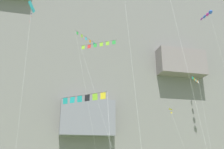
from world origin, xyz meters
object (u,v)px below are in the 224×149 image
object	(u,v)px
kite_windsock_high_right	(208,15)
kite_banner_near_cliff	(84,100)
kite_banner_mid_right	(86,47)
kite_diamond_upper_left	(31,11)
kite_delta_high_center	(174,115)
kite_banner_mid_center	(98,47)
kite_banner_mid_left	(196,84)

from	to	relation	value
kite_windsock_high_right	kite_banner_near_cliff	size ratio (longest dim) A/B	3.92
kite_windsock_high_right	kite_banner_mid_right	bearing A→B (deg)	-168.80
kite_banner_mid_right	kite_diamond_upper_left	world-z (taller)	kite_diamond_upper_left
kite_banner_mid_right	kite_delta_high_center	size ratio (longest dim) A/B	1.94
kite_banner_mid_right	kite_banner_mid_center	bearing A→B (deg)	25.70
kite_banner_mid_left	kite_banner_mid_right	distance (m)	21.11
kite_delta_high_center	kite_banner_mid_center	distance (m)	18.10
kite_banner_near_cliff	kite_diamond_upper_left	xyz separation A→B (m)	(-6.76, 12.13, 15.70)
kite_banner_mid_right	kite_delta_high_center	xyz separation A→B (m)	(16.73, 5.27, -9.14)
kite_windsock_high_right	kite_banner_mid_left	bearing A→B (deg)	-160.50
kite_banner_near_cliff	kite_diamond_upper_left	size ratio (longest dim) A/B	0.33
kite_banner_near_cliff	kite_banner_mid_left	bearing A→B (deg)	37.23
kite_banner_near_cliff	kite_delta_high_center	world-z (taller)	kite_delta_high_center
kite_windsock_high_right	kite_delta_high_center	size ratio (longest dim) A/B	3.01
kite_windsock_high_right	kite_banner_mid_right	size ratio (longest dim) A/B	1.55
kite_banner_mid_center	kite_delta_high_center	bearing A→B (deg)	16.27
kite_banner_mid_right	kite_delta_high_center	distance (m)	19.78
kite_windsock_high_right	kite_diamond_upper_left	bearing A→B (deg)	-168.80
kite_delta_high_center	kite_diamond_upper_left	bearing A→B (deg)	-164.60
kite_windsock_high_right	kite_banner_mid_left	distance (m)	17.66
kite_banner_near_cliff	kite_banner_mid_center	xyz separation A→B (m)	(3.85, 14.81, 12.10)
kite_windsock_high_right	kite_banner_mid_left	size ratio (longest dim) A/B	1.96
kite_windsock_high_right	kite_banner_mid_right	xyz separation A→B (m)	(-26.45, -5.24, -12.73)
kite_banner_mid_right	kite_banner_near_cliff	bearing A→B (deg)	-97.38
kite_banner_mid_left	kite_banner_near_cliff	distance (m)	29.09
kite_banner_mid_left	kite_delta_high_center	size ratio (longest dim) A/B	1.54
kite_delta_high_center	kite_banner_mid_center	world-z (taller)	kite_banner_mid_center
kite_windsock_high_right	kite_banner_near_cliff	bearing A→B (deg)	-145.99
kite_banner_mid_center	kite_banner_near_cliff	bearing A→B (deg)	-104.57
kite_banner_mid_left	kite_banner_mid_right	bearing A→B (deg)	-171.29
kite_banner_mid_right	kite_banner_mid_center	world-z (taller)	kite_banner_mid_right
kite_windsock_high_right	kite_banner_near_cliff	world-z (taller)	kite_windsock_high_right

